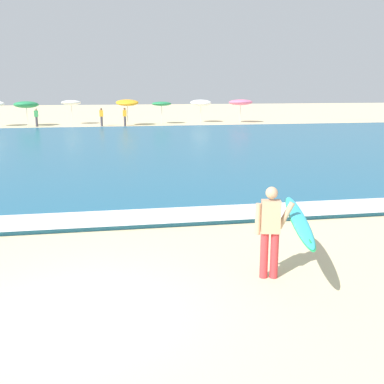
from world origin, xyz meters
TOP-DOWN VIEW (x-y plane):
  - ground_plane at (0.00, 0.00)m, footprint 160.00×160.00m
  - sea at (0.00, 18.20)m, footprint 120.00×28.00m
  - surf_foam at (0.00, 4.80)m, footprint 120.00×1.45m
  - surfer_with_board at (3.57, 0.76)m, footprint 1.21×2.62m
  - beach_umbrella_1 at (-6.60, 35.54)m, footprint 2.11×2.14m
  - beach_umbrella_2 at (-2.88, 36.65)m, footprint 1.77×1.79m
  - beach_umbrella_3 at (2.08, 34.43)m, footprint 1.98×2.02m
  - beach_umbrella_4 at (5.26, 35.79)m, footprint 1.79×1.81m
  - beach_umbrella_5 at (9.15, 36.85)m, footprint 2.02×2.04m
  - beach_umbrella_6 at (12.81, 35.90)m, footprint 2.26×2.28m
  - beachgoer_near_row_left at (-5.69, 34.66)m, footprint 0.32×0.20m
  - beachgoer_near_row_mid at (1.82, 34.03)m, footprint 0.32×0.20m
  - beachgoer_near_row_right at (-0.19, 34.20)m, footprint 0.32×0.20m

SIDE VIEW (x-z plane):
  - ground_plane at x=0.00m, z-range 0.00..0.00m
  - sea at x=0.00m, z-range 0.00..0.14m
  - surf_foam at x=0.00m, z-range 0.14..0.15m
  - beachgoer_near_row_left at x=-5.69m, z-range 0.05..1.63m
  - beachgoer_near_row_mid at x=1.82m, z-range 0.05..1.63m
  - beachgoer_near_row_right at x=-0.19m, z-range 0.05..1.63m
  - surfer_with_board at x=3.57m, z-range 0.17..1.90m
  - beach_umbrella_4 at x=5.26m, z-range 0.80..2.86m
  - beach_umbrella_1 at x=-6.60m, z-range 0.75..2.95m
  - beach_umbrella_5 at x=9.15m, z-range 0.76..2.96m
  - beach_umbrella_6 at x=12.81m, z-range 0.79..3.03m
  - beach_umbrella_2 at x=-2.88m, z-range 0.84..3.06m
  - beach_umbrella_3 at x=2.08m, z-range 0.82..3.18m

